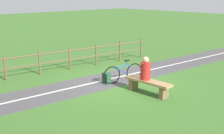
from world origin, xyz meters
name	(u,v)px	position (x,y,z in m)	size (l,w,h in m)	color
ground_plane	(118,82)	(0.00, 0.00, 0.00)	(80.00, 80.00, 0.00)	#3D6B28
paved_path	(11,102)	(0.96, 4.00, 0.01)	(1.85, 36.00, 0.02)	#4C494C
path_centre_line	(11,102)	(0.96, 4.00, 0.02)	(0.10, 32.00, 0.00)	silver
bench	(148,84)	(-1.59, 0.09, 0.34)	(1.79, 0.53, 0.50)	#A88456
person_seated	(145,70)	(-1.46, 0.10, 0.85)	(0.38, 0.38, 0.83)	#B2231E
bicycle	(123,73)	(-0.10, -0.17, 0.38)	(0.51, 1.69, 0.90)	black
backpack	(107,78)	(0.23, 0.42, 0.21)	(0.33, 0.27, 0.43)	#1E4C2D
fence_roadside	(70,57)	(2.92, 0.31, 0.61)	(1.38, 8.64, 1.05)	brown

